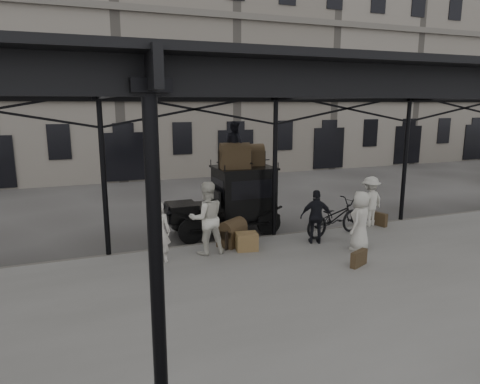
{
  "coord_description": "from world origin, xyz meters",
  "views": [
    {
      "loc": [
        -5.64,
        -9.67,
        4.19
      ],
      "look_at": [
        -1.29,
        1.6,
        1.7
      ],
      "focal_mm": 32.0,
      "sensor_mm": 36.0,
      "label": 1
    }
  ],
  "objects_px": {
    "taxi": "(235,197)",
    "bicycle": "(334,217)",
    "steamer_trunk_platform": "(232,234)",
    "porter_official": "(316,217)",
    "porter_left": "(159,232)",
    "steamer_trunk_roof_near": "(235,158)"
  },
  "relations": [
    {
      "from": "porter_official",
      "to": "steamer_trunk_roof_near",
      "type": "bearing_deg",
      "value": -27.71
    },
    {
      "from": "bicycle",
      "to": "steamer_trunk_roof_near",
      "type": "xyz_separation_m",
      "value": [
        -2.69,
        1.68,
        1.8
      ]
    },
    {
      "from": "taxi",
      "to": "steamer_trunk_roof_near",
      "type": "xyz_separation_m",
      "value": [
        -0.08,
        -0.25,
        1.32
      ]
    },
    {
      "from": "steamer_trunk_platform",
      "to": "steamer_trunk_roof_near",
      "type": "bearing_deg",
      "value": 30.08
    },
    {
      "from": "steamer_trunk_roof_near",
      "to": "steamer_trunk_platform",
      "type": "height_order",
      "value": "steamer_trunk_roof_near"
    },
    {
      "from": "steamer_trunk_platform",
      "to": "porter_left",
      "type": "bearing_deg",
      "value": 159.64
    },
    {
      "from": "porter_official",
      "to": "bicycle",
      "type": "distance_m",
      "value": 1.05
    },
    {
      "from": "bicycle",
      "to": "porter_official",
      "type": "bearing_deg",
      "value": 105.63
    },
    {
      "from": "taxi",
      "to": "porter_official",
      "type": "height_order",
      "value": "taxi"
    },
    {
      "from": "steamer_trunk_platform",
      "to": "porter_official",
      "type": "bearing_deg",
      "value": -53.75
    },
    {
      "from": "bicycle",
      "to": "steamer_trunk_platform",
      "type": "relative_size",
      "value": 2.53
    },
    {
      "from": "porter_left",
      "to": "steamer_trunk_roof_near",
      "type": "xyz_separation_m",
      "value": [
        2.84,
        2.02,
        1.56
      ]
    },
    {
      "from": "porter_left",
      "to": "steamer_trunk_platform",
      "type": "height_order",
      "value": "porter_left"
    },
    {
      "from": "taxi",
      "to": "bicycle",
      "type": "xyz_separation_m",
      "value": [
        2.61,
        -1.92,
        -0.48
      ]
    },
    {
      "from": "steamer_trunk_roof_near",
      "to": "steamer_trunk_platform",
      "type": "distance_m",
      "value": 2.55
    },
    {
      "from": "porter_official",
      "to": "bicycle",
      "type": "xyz_separation_m",
      "value": [
        0.93,
        0.45,
        -0.22
      ]
    },
    {
      "from": "porter_official",
      "to": "steamer_trunk_platform",
      "type": "relative_size",
      "value": 1.85
    },
    {
      "from": "porter_left",
      "to": "steamer_trunk_roof_near",
      "type": "distance_m",
      "value": 3.82
    },
    {
      "from": "bicycle",
      "to": "taxi",
      "type": "bearing_deg",
      "value": 43.45
    },
    {
      "from": "taxi",
      "to": "bicycle",
      "type": "relative_size",
      "value": 1.67
    },
    {
      "from": "bicycle",
      "to": "porter_left",
      "type": "bearing_deg",
      "value": 83.47
    },
    {
      "from": "taxi",
      "to": "porter_left",
      "type": "xyz_separation_m",
      "value": [
        -2.92,
        -2.27,
        -0.24
      ]
    }
  ]
}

